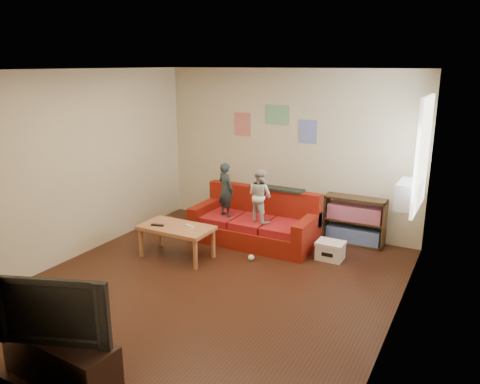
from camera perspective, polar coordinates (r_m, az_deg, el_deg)
The scene contains 17 objects.
room_shell at distance 5.72m, azimuth -3.77°, elevation 1.02°, with size 4.52×5.02×2.72m.
sofa at distance 7.49m, azimuth 1.92°, elevation -3.93°, with size 1.95×0.90×0.86m.
child_a at distance 7.39m, azimuth -1.76°, elevation 0.29°, with size 0.32×0.21×0.86m, color #212C30.
child_b at distance 7.13m, azimuth 2.44°, elevation -0.43°, with size 0.40×0.31×0.83m, color beige.
coffee_table at distance 6.92m, azimuth -7.75°, elevation -4.67°, with size 1.06×0.59×0.48m.
remote at distance 6.94m, azimuth -10.03°, elevation -4.00°, with size 0.19×0.05×0.02m, color black.
game_controller at distance 6.82m, azimuth -6.16°, elevation -4.17°, with size 0.15×0.04×0.03m, color white.
bookshelf at distance 7.60m, azimuth 13.76°, elevation -3.68°, with size 0.95×0.29×0.76m.
window at distance 6.49m, azimuth 21.37°, elevation 4.33°, with size 0.04×1.08×1.48m, color white.
ac_unit at distance 6.63m, azimuth 19.87°, elevation -0.29°, with size 0.28×0.55×0.35m, color #B7B2A3.
artwork_left at distance 8.19m, azimuth 0.29°, elevation 8.26°, with size 0.30×0.01×0.40m, color #D87266.
artwork_center at distance 7.89m, azimuth 4.54°, elevation 9.40°, with size 0.42×0.01×0.32m, color #72B27F.
artwork_right at distance 7.71m, azimuth 8.27°, elevation 7.29°, with size 0.30×0.01×0.38m, color #727FCC.
file_box at distance 6.99m, azimuth 10.95°, elevation -7.00°, with size 0.40×0.30×0.27m.
tv_stand at distance 4.72m, azimuth -20.96°, elevation -18.47°, with size 1.15×0.38×0.43m, color black.
television at distance 4.46m, azimuth -21.62°, elevation -12.81°, with size 1.08×0.14×0.62m, color black.
tissue at distance 6.85m, azimuth 1.38°, elevation -8.01°, with size 0.09×0.09×0.09m, color white.
Camera 1 is at (2.93, -4.70, 2.77)m, focal length 35.00 mm.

